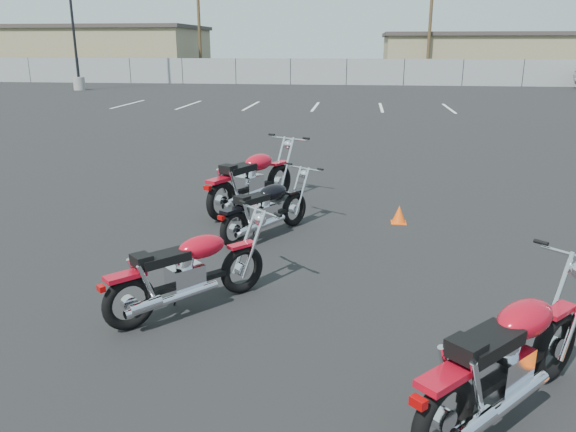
# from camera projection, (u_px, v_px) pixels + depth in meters

# --- Properties ---
(ground) EXTENTS (120.00, 120.00, 0.00)m
(ground) POSITION_uv_depth(u_px,v_px,m) (265.00, 282.00, 6.73)
(ground) COLOR black
(ground) RESTS_ON ground
(motorcycle_front_red) EXTENTS (1.49, 2.24, 1.14)m
(motorcycle_front_red) POSITION_uv_depth(u_px,v_px,m) (252.00, 180.00, 9.55)
(motorcycle_front_red) COLOR black
(motorcycle_front_red) RESTS_ON ground
(motorcycle_second_black) EXTENTS (1.35, 1.76, 0.92)m
(motorcycle_second_black) POSITION_uv_depth(u_px,v_px,m) (266.00, 209.00, 8.22)
(motorcycle_second_black) COLOR black
(motorcycle_second_black) RESTS_ON ground
(motorcycle_third_red) EXTENTS (1.63, 1.70, 0.97)m
(motorcycle_third_red) POSITION_uv_depth(u_px,v_px,m) (189.00, 271.00, 5.89)
(motorcycle_third_red) COLOR black
(motorcycle_third_red) RESTS_ON ground
(motorcycle_rear_red) EXTENTS (1.83, 1.89, 1.08)m
(motorcycle_rear_red) POSITION_uv_depth(u_px,v_px,m) (508.00, 358.00, 4.16)
(motorcycle_rear_red) COLOR black
(motorcycle_rear_red) RESTS_ON ground
(training_cone_near) EXTENTS (0.24, 0.24, 0.29)m
(training_cone_near) POSITION_uv_depth(u_px,v_px,m) (399.00, 214.00, 8.92)
(training_cone_near) COLOR #FE540D
(training_cone_near) RESTS_ON ground
(light_pole_west) EXTENTS (0.80, 0.70, 11.77)m
(light_pole_west) POSITION_uv_depth(u_px,v_px,m) (74.00, 37.00, 34.41)
(light_pole_west) COLOR gray
(light_pole_west) RESTS_ON ground
(chainlink_fence) EXTENTS (80.06, 0.06, 1.80)m
(chainlink_fence) POSITION_uv_depth(u_px,v_px,m) (347.00, 72.00, 39.68)
(chainlink_fence) COLOR gray
(chainlink_fence) RESTS_ON ground
(tan_building_west) EXTENTS (18.40, 10.40, 4.30)m
(tan_building_west) POSITION_uv_depth(u_px,v_px,m) (95.00, 52.00, 48.61)
(tan_building_west) COLOR #8D815B
(tan_building_west) RESTS_ON ground
(tan_building_east) EXTENTS (14.40, 9.40, 3.70)m
(tan_building_east) POSITION_uv_depth(u_px,v_px,m) (470.00, 56.00, 46.73)
(tan_building_east) COLOR #8D815B
(tan_building_east) RESTS_ON ground
(utility_pole_b) EXTENTS (1.80, 0.24, 9.00)m
(utility_pole_b) POSITION_uv_depth(u_px,v_px,m) (199.00, 19.00, 44.76)
(utility_pole_b) COLOR #3F301D
(utility_pole_b) RESTS_ON ground
(utility_pole_c) EXTENTS (1.80, 0.24, 9.00)m
(utility_pole_c) POSITION_uv_depth(u_px,v_px,m) (431.00, 17.00, 41.64)
(utility_pole_c) COLOR #3F301D
(utility_pole_c) RESTS_ON ground
(parking_line_stripes) EXTENTS (15.12, 4.00, 0.01)m
(parking_line_stripes) POSITION_uv_depth(u_px,v_px,m) (283.00, 106.00, 26.01)
(parking_line_stripes) COLOR silver
(parking_line_stripes) RESTS_ON ground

